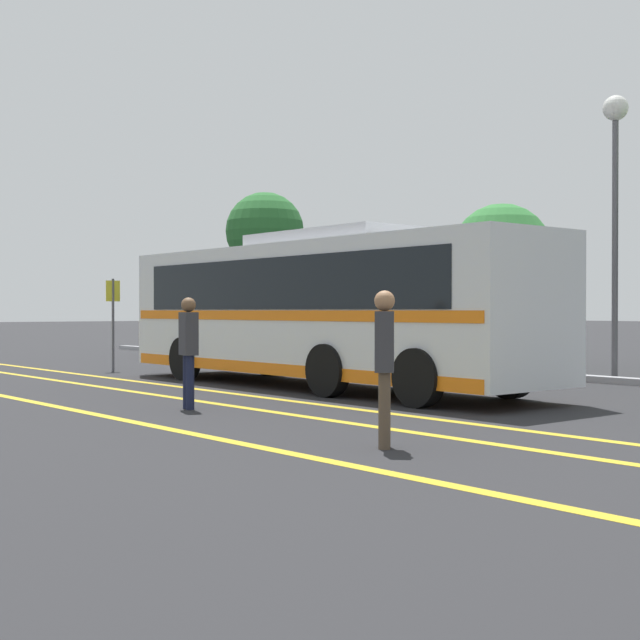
{
  "coord_description": "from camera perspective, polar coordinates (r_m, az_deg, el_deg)",
  "views": [
    {
      "loc": [
        12.97,
        -12.48,
        1.63
      ],
      "look_at": [
        -1.39,
        -0.45,
        1.42
      ],
      "focal_mm": 50.0,
      "sensor_mm": 36.0,
      "label": 1
    }
  ],
  "objects": [
    {
      "name": "tree_3",
      "position": [
        27.68,
        11.53,
        4.16
      ],
      "size": [
        3.05,
        3.05,
        4.88
      ],
      "color": "#513823",
      "rests_on": "ground_plane"
    },
    {
      "name": "curb_strip",
      "position": [
        22.8,
        10.91,
        -3.29
      ],
      "size": [
        39.27,
        0.36,
        0.15
      ],
      "primitive_type": "cube",
      "color": "#99999E",
      "rests_on": "ground_plane"
    },
    {
      "name": "street_lamp",
      "position": [
        21.92,
        18.38,
        9.61
      ],
      "size": [
        0.58,
        0.58,
        6.58
      ],
      "color": "#59595E",
      "rests_on": "ground_plane"
    },
    {
      "name": "pedestrian_0",
      "position": [
        10.52,
        4.15,
        -2.39
      ],
      "size": [
        0.45,
        0.45,
        1.86
      ],
      "rotation": [
        0.0,
        0.0,
        5.49
      ],
      "color": "brown",
      "rests_on": "ground_plane"
    },
    {
      "name": "lane_strip_2",
      "position": [
        15.73,
        -16.52,
        -5.33
      ],
      "size": [
        31.27,
        0.2,
        0.01
      ],
      "primitive_type": "cube",
      "rotation": [
        0.0,
        0.0,
        1.57
      ],
      "color": "gold",
      "rests_on": "ground_plane"
    },
    {
      "name": "lane_strip_1",
      "position": [
        16.78,
        -9.19,
        -4.94
      ],
      "size": [
        31.27,
        0.2,
        0.01
      ],
      "primitive_type": "cube",
      "rotation": [
        0.0,
        0.0,
        1.57
      ],
      "color": "gold",
      "rests_on": "ground_plane"
    },
    {
      "name": "parked_car_1",
      "position": [
        26.69,
        -1.33,
        -1.39
      ],
      "size": [
        4.68,
        2.24,
        1.32
      ],
      "rotation": [
        0.0,
        0.0,
        -1.64
      ],
      "color": "navy",
      "rests_on": "ground_plane"
    },
    {
      "name": "bus_stop_sign",
      "position": [
        24.58,
        -13.11,
        0.46
      ],
      "size": [
        0.07,
        0.4,
        2.48
      ],
      "rotation": [
        0.0,
        0.0,
        1.56
      ],
      "color": "#59595E",
      "rests_on": "ground_plane"
    },
    {
      "name": "ground_plane",
      "position": [
        18.07,
        3.95,
        -4.54
      ],
      "size": [
        220.0,
        220.0,
        0.0
      ],
      "primitive_type": "plane",
      "color": "#262628"
    },
    {
      "name": "pedestrian_1",
      "position": [
        14.79,
        -8.41,
        -1.59
      ],
      "size": [
        0.46,
        0.32,
        1.84
      ],
      "rotation": [
        0.0,
        0.0,
        6.02
      ],
      "color": "#191E38",
      "rests_on": "ground_plane"
    },
    {
      "name": "tree_2",
      "position": [
        36.69,
        -3.55,
        5.64
      ],
      "size": [
        3.21,
        3.21,
        6.47
      ],
      "color": "#513823",
      "rests_on": "ground_plane"
    },
    {
      "name": "parked_car_0",
      "position": [
        31.19,
        -7.06,
        -1.05
      ],
      "size": [
        4.68,
        2.16,
        1.43
      ],
      "rotation": [
        0.0,
        0.0,
        1.51
      ],
      "color": "black",
      "rests_on": "ground_plane"
    },
    {
      "name": "lane_strip_0",
      "position": [
        17.47,
        -5.56,
        -4.71
      ],
      "size": [
        31.27,
        0.2,
        0.01
      ],
      "primitive_type": "cube",
      "rotation": [
        0.0,
        0.0,
        1.57
      ],
      "color": "gold",
      "rests_on": "ground_plane"
    },
    {
      "name": "transit_bus",
      "position": [
        18.72,
        0.02,
        0.85
      ],
      "size": [
        11.62,
        2.79,
        3.24
      ],
      "rotation": [
        0.0,
        0.0,
        1.56
      ],
      "color": "silver",
      "rests_on": "ground_plane"
    }
  ]
}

